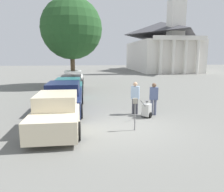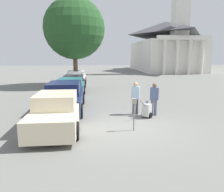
{
  "view_description": "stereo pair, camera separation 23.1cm",
  "coord_description": "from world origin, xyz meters",
  "px_view_note": "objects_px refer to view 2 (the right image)",
  "views": [
    {
      "loc": [
        -1.79,
        -8.8,
        3.04
      ],
      "look_at": [
        -0.52,
        1.5,
        1.1
      ],
      "focal_mm": 35.0,
      "sensor_mm": 36.0,
      "label": 1
    },
    {
      "loc": [
        -1.56,
        -8.83,
        3.04
      ],
      "look_at": [
        -0.52,
        1.5,
        1.1
      ],
      "focal_mm": 35.0,
      "sensor_mm": 36.0,
      "label": 2
    }
  ],
  "objects_px": {
    "person_supervisor": "(154,97)",
    "church": "(165,43)",
    "parked_car_navy": "(65,98)",
    "person_worker": "(136,96)",
    "parked_car_cream": "(57,112)",
    "parking_meter": "(134,108)",
    "parked_car_white": "(76,79)",
    "equipment_cart": "(147,110)",
    "parked_car_black": "(74,83)",
    "parked_car_teal": "(71,89)"
  },
  "relations": [
    {
      "from": "parked_car_white",
      "to": "person_supervisor",
      "type": "xyz_separation_m",
      "value": [
        4.63,
        -11.7,
        0.23
      ]
    },
    {
      "from": "equipment_cart",
      "to": "church",
      "type": "xyz_separation_m",
      "value": [
        12.19,
        32.77,
        5.04
      ]
    },
    {
      "from": "parked_car_white",
      "to": "church",
      "type": "xyz_separation_m",
      "value": [
        16.36,
        20.69,
        4.72
      ]
    },
    {
      "from": "parked_car_white",
      "to": "parked_car_navy",
      "type": "bearing_deg",
      "value": -89.95
    },
    {
      "from": "parking_meter",
      "to": "equipment_cart",
      "type": "xyz_separation_m",
      "value": [
        1.01,
        1.78,
        -0.55
      ]
    },
    {
      "from": "equipment_cart",
      "to": "church",
      "type": "bearing_deg",
      "value": 108.64
    },
    {
      "from": "parked_car_white",
      "to": "church",
      "type": "distance_m",
      "value": 26.79
    },
    {
      "from": "parking_meter",
      "to": "person_supervisor",
      "type": "xyz_separation_m",
      "value": [
        1.47,
        2.17,
        0.01
      ]
    },
    {
      "from": "parked_car_black",
      "to": "person_supervisor",
      "type": "bearing_deg",
      "value": -61.3
    },
    {
      "from": "parked_car_navy",
      "to": "parking_meter",
      "type": "relative_size",
      "value": 3.81
    },
    {
      "from": "parked_car_cream",
      "to": "church",
      "type": "relative_size",
      "value": 0.18
    },
    {
      "from": "parked_car_cream",
      "to": "parked_car_white",
      "type": "height_order",
      "value": "parked_car_cream"
    },
    {
      "from": "parked_car_teal",
      "to": "parked_car_white",
      "type": "relative_size",
      "value": 0.97
    },
    {
      "from": "parked_car_cream",
      "to": "parked_car_white",
      "type": "xyz_separation_m",
      "value": [
        0.0,
        13.25,
        0.01
      ]
    },
    {
      "from": "equipment_cart",
      "to": "parked_car_white",
      "type": "bearing_deg",
      "value": 148.08
    },
    {
      "from": "church",
      "to": "parked_car_teal",
      "type": "bearing_deg",
      "value": -120.85
    },
    {
      "from": "parking_meter",
      "to": "person_supervisor",
      "type": "height_order",
      "value": "person_supervisor"
    },
    {
      "from": "parking_meter",
      "to": "person_worker",
      "type": "height_order",
      "value": "person_worker"
    },
    {
      "from": "parked_car_cream",
      "to": "person_worker",
      "type": "relative_size",
      "value": 2.78
    },
    {
      "from": "parked_car_cream",
      "to": "church",
      "type": "bearing_deg",
      "value": 64.31
    },
    {
      "from": "parked_car_black",
      "to": "parked_car_navy",
      "type": "bearing_deg",
      "value": -89.95
    },
    {
      "from": "parking_meter",
      "to": "person_worker",
      "type": "xyz_separation_m",
      "value": [
        0.57,
        2.47,
        0.03
      ]
    },
    {
      "from": "person_supervisor",
      "to": "church",
      "type": "distance_m",
      "value": 34.73
    },
    {
      "from": "parked_car_navy",
      "to": "parked_car_white",
      "type": "relative_size",
      "value": 1.03
    },
    {
      "from": "person_supervisor",
      "to": "parked_car_black",
      "type": "bearing_deg",
      "value": -47.79
    },
    {
      "from": "parked_car_white",
      "to": "equipment_cart",
      "type": "xyz_separation_m",
      "value": [
        4.17,
        -12.08,
        -0.32
      ]
    },
    {
      "from": "parked_car_white",
      "to": "equipment_cart",
      "type": "relative_size",
      "value": 4.97
    },
    {
      "from": "parked_car_navy",
      "to": "person_worker",
      "type": "relative_size",
      "value": 3.02
    },
    {
      "from": "person_supervisor",
      "to": "parking_meter",
      "type": "bearing_deg",
      "value": 69.36
    },
    {
      "from": "parked_car_teal",
      "to": "equipment_cart",
      "type": "xyz_separation_m",
      "value": [
        4.17,
        -5.38,
        -0.3
      ]
    },
    {
      "from": "parked_car_cream",
      "to": "parking_meter",
      "type": "distance_m",
      "value": 3.22
    },
    {
      "from": "parked_car_white",
      "to": "parking_meter",
      "type": "xyz_separation_m",
      "value": [
        3.15,
        -13.87,
        0.23
      ]
    },
    {
      "from": "parked_car_cream",
      "to": "parking_meter",
      "type": "relative_size",
      "value": 3.51
    },
    {
      "from": "person_worker",
      "to": "parked_car_navy",
      "type": "bearing_deg",
      "value": 6.1
    },
    {
      "from": "parked_car_teal",
      "to": "church",
      "type": "bearing_deg",
      "value": 59.2
    },
    {
      "from": "person_supervisor",
      "to": "parked_car_cream",
      "type": "bearing_deg",
      "value": 32.07
    },
    {
      "from": "person_supervisor",
      "to": "equipment_cart",
      "type": "height_order",
      "value": "person_supervisor"
    },
    {
      "from": "parked_car_white",
      "to": "parked_car_teal",
      "type": "bearing_deg",
      "value": -89.95
    },
    {
      "from": "parked_car_navy",
      "to": "parked_car_white",
      "type": "bearing_deg",
      "value": 90.05
    },
    {
      "from": "parked_car_cream",
      "to": "person_worker",
      "type": "height_order",
      "value": "person_worker"
    },
    {
      "from": "parked_car_navy",
      "to": "person_supervisor",
      "type": "xyz_separation_m",
      "value": [
        4.63,
        -1.4,
        0.2
      ]
    },
    {
      "from": "parked_car_cream",
      "to": "parked_car_teal",
      "type": "bearing_deg",
      "value": 90.05
    },
    {
      "from": "parked_car_cream",
      "to": "parked_car_black",
      "type": "height_order",
      "value": "parked_car_cream"
    },
    {
      "from": "person_supervisor",
      "to": "person_worker",
      "type": "bearing_deg",
      "value": -4.88
    },
    {
      "from": "parked_car_white",
      "to": "person_supervisor",
      "type": "relative_size",
      "value": 2.98
    },
    {
      "from": "parked_car_white",
      "to": "equipment_cart",
      "type": "distance_m",
      "value": 12.78
    },
    {
      "from": "parked_car_navy",
      "to": "parked_car_white",
      "type": "height_order",
      "value": "parked_car_navy"
    },
    {
      "from": "parking_meter",
      "to": "person_supervisor",
      "type": "relative_size",
      "value": 0.81
    },
    {
      "from": "parked_car_navy",
      "to": "equipment_cart",
      "type": "distance_m",
      "value": 4.55
    },
    {
      "from": "person_worker",
      "to": "church",
      "type": "relative_size",
      "value": 0.07
    }
  ]
}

